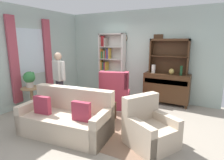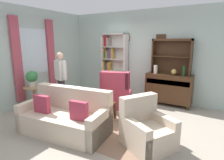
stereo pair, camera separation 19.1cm
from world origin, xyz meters
The scene contains 19 objects.
ground_plane centered at (0.00, 0.00, -0.01)m, with size 5.40×4.60×0.02m, color #9E9384.
wall_back centered at (0.00, 2.13, 1.40)m, with size 5.00×0.09×2.80m.
wall_left centered at (-2.52, 0.01, 1.40)m, with size 0.16×4.20×2.80m.
area_rug centered at (0.20, -0.30, 0.00)m, with size 2.48×1.77×0.01m, color #846651.
bookshelf centered at (-0.92, 1.94, 1.03)m, with size 0.90×0.30×2.10m.
sideboard centered at (1.04, 1.86, 0.51)m, with size 1.30×0.45×0.92m.
sideboard_hutch centered at (1.04, 1.97, 1.56)m, with size 1.10×0.26×1.00m.
vase_tall centered at (0.65, 1.78, 1.04)m, with size 0.11×0.11×0.24m, color beige.
vase_round centered at (1.17, 1.79, 1.01)m, with size 0.15×0.15×0.17m, color tan.
bottle_wine centered at (1.43, 1.77, 1.05)m, with size 0.07×0.07×0.27m, color #194223.
couch_floral centered at (-0.34, -0.91, 0.31)m, with size 1.89×1.05×0.90m.
armchair_floral centered at (1.26, -0.54, 0.29)m, with size 1.05×1.04×0.88m.
wingback_chair centered at (-0.18, 0.89, 0.38)m, with size 1.00×1.01×1.05m.
plant_stand centered at (-2.04, -0.39, 0.40)m, with size 0.52×0.52×0.64m.
potted_plant_large centered at (-2.08, -0.38, 0.89)m, with size 0.31×0.31×0.42m.
potted_plant_small centered at (-1.94, 0.04, 0.16)m, with size 0.19×0.19×0.26m.
person_reading centered at (-1.44, 0.05, 0.91)m, with size 0.52×0.30×1.56m.
coffee_table centered at (-0.17, -0.04, 0.35)m, with size 0.80×0.50×0.42m.
book_stack centered at (-0.28, -0.06, 0.44)m, with size 0.17×0.16×0.05m.
Camera 2 is at (2.28, -3.45, 1.87)m, focal length 29.41 mm.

